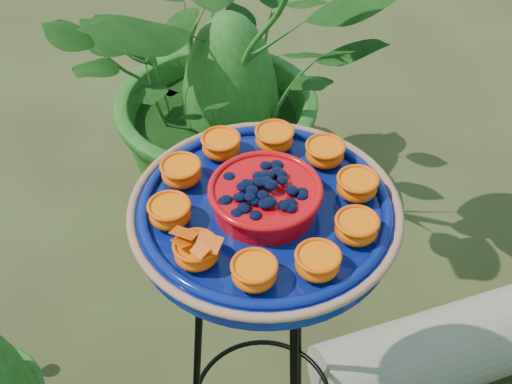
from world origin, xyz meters
TOP-DOWN VIEW (x-y plane):
  - tripod_stand at (-0.06, -0.12)m, footprint 0.33×0.34m
  - feeder_dish at (-0.06, -0.12)m, footprint 0.46×0.46m
  - driftwood_log at (0.23, 0.30)m, footprint 0.60×0.63m
  - shrub_back_left at (-0.56, 0.63)m, footprint 1.18×1.14m

SIDE VIEW (x-z plane):
  - driftwood_log at x=0.23m, z-range 0.00..0.22m
  - tripod_stand at x=-0.06m, z-range 0.09..0.91m
  - shrub_back_left at x=-0.56m, z-range 0.00..1.00m
  - feeder_dish at x=-0.06m, z-range 0.81..0.91m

